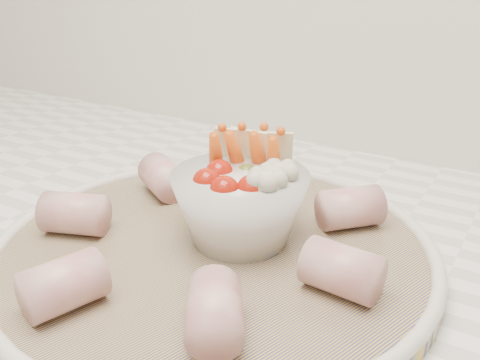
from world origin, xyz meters
The scene contains 3 objects.
serving_platter centered at (-0.12, 1.42, 0.93)m, with size 0.47×0.47×0.02m.
veggie_bowl centered at (-0.11, 1.44, 0.97)m, with size 0.12×0.12×0.09m.
cured_meat_rolls centered at (-0.12, 1.42, 0.95)m, with size 0.30×0.32×0.04m.
Camera 1 is at (0.10, 1.09, 1.16)m, focal length 40.00 mm.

